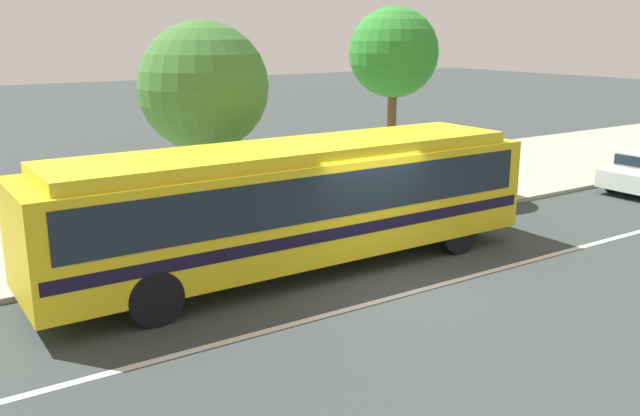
{
  "coord_description": "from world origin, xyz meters",
  "views": [
    {
      "loc": [
        -8.41,
        -10.32,
        4.96
      ],
      "look_at": [
        -0.61,
        1.5,
        1.3
      ],
      "focal_mm": 38.6,
      "sensor_mm": 36.0,
      "label": 1
    }
  ],
  "objects": [
    {
      "name": "ground_plane",
      "position": [
        0.0,
        0.0,
        0.0
      ],
      "size": [
        120.0,
        120.0,
        0.0
      ],
      "primitive_type": "plane",
      "color": "#343C3B"
    },
    {
      "name": "street_tree_near_stop",
      "position": [
        -1.3,
        5.73,
        3.59
      ],
      "size": [
        3.25,
        3.25,
        5.11
      ],
      "color": "brown",
      "rests_on": "sidewalk_slab"
    },
    {
      "name": "lane_stripe_center",
      "position": [
        0.0,
        -0.8,
        0.0
      ],
      "size": [
        56.0,
        0.16,
        0.01
      ],
      "primitive_type": "cube",
      "color": "silver",
      "rests_on": "ground_plane"
    },
    {
      "name": "pedestrian_waiting_near_sign",
      "position": [
        0.82,
        4.0,
        1.13
      ],
      "size": [
        0.43,
        0.43,
        1.72
      ],
      "color": "#3E2935",
      "rests_on": "sidewalk_slab"
    },
    {
      "name": "sidewalk_slab",
      "position": [
        0.0,
        6.93,
        0.06
      ],
      "size": [
        60.0,
        8.0,
        0.12
      ],
      "primitive_type": "cube",
      "color": "#9D9F8C",
      "rests_on": "ground_plane"
    },
    {
      "name": "bus_stop_sign",
      "position": [
        3.56,
        3.25,
        1.66
      ],
      "size": [
        0.12,
        0.44,
        2.39
      ],
      "color": "gray",
      "rests_on": "sidewalk_slab"
    },
    {
      "name": "transit_bus",
      "position": [
        -1.18,
        1.58,
        1.57
      ],
      "size": [
        10.96,
        2.52,
        2.7
      ],
      "color": "gold",
      "rests_on": "ground_plane"
    },
    {
      "name": "street_tree_mid_block",
      "position": [
        4.76,
        5.72,
        4.31
      ],
      "size": [
        2.64,
        2.64,
        5.54
      ],
      "color": "brown",
      "rests_on": "sidewalk_slab"
    }
  ]
}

